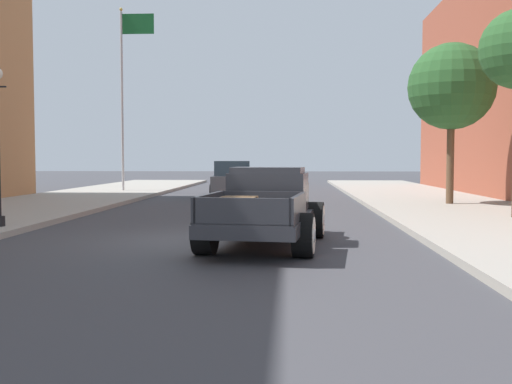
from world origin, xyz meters
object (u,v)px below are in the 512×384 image
at_px(street_tree_second, 452,87).
at_px(car_background_grey, 233,181).
at_px(hotrod_truck_gunmetal, 267,207).
at_px(flagpole, 126,79).

bearing_deg(street_tree_second, car_background_grey, 149.07).
bearing_deg(street_tree_second, hotrod_truck_gunmetal, -122.96).
distance_m(hotrod_truck_gunmetal, flagpole, 20.09).
relative_size(flagpole, street_tree_second, 1.61).
height_order(hotrod_truck_gunmetal, flagpole, flagpole).
bearing_deg(flagpole, hotrod_truck_gunmetal, -66.31).
relative_size(car_background_grey, street_tree_second, 0.77).
distance_m(car_background_grey, street_tree_second, 10.27).
distance_m(flagpole, street_tree_second, 16.33).
relative_size(car_background_grey, flagpole, 0.48).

